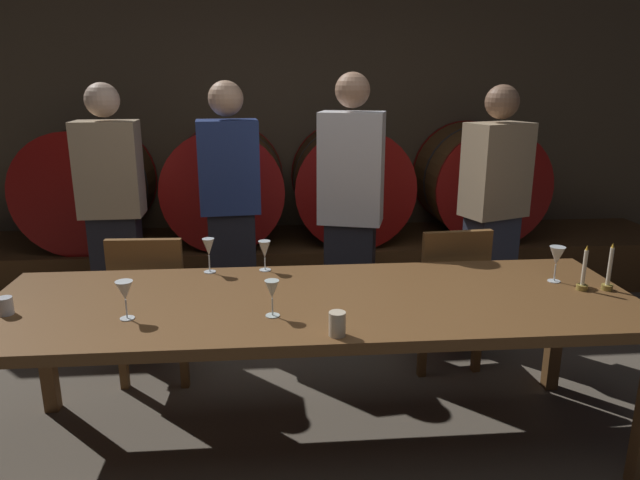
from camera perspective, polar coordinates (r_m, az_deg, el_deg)
name	(u,v)px	position (r m, az deg, el deg)	size (l,w,h in m)	color
back_wall	(285,108)	(5.24, -3.46, 12.80)	(7.11, 0.24, 2.87)	brown
barrel_shelf	(289,261)	(4.92, -3.06, -2.06)	(6.40, 0.90, 0.40)	brown
wine_barrel_far_left	(88,187)	(4.97, -21.77, 4.89)	(0.93, 0.79, 0.93)	#513319
wine_barrel_center_left	(226,184)	(4.77, -9.21, 5.40)	(0.93, 0.79, 0.93)	brown
wine_barrel_center_right	(350,183)	(4.80, 2.93, 5.64)	(0.93, 0.79, 0.93)	#513319
wine_barrel_far_right	(478,181)	(5.06, 15.23, 5.64)	(0.93, 0.79, 0.93)	brown
dining_table	(315,310)	(2.64, -0.49, -6.92)	(2.90, 0.94, 0.75)	brown
chair_left	(153,301)	(3.42, -16.04, -5.75)	(0.42, 0.42, 0.88)	brown
chair_right	(447,291)	(3.52, 12.33, -4.87)	(0.43, 0.43, 0.88)	brown
guest_far_left	(114,215)	(3.91, -19.58, 2.31)	(0.39, 0.25, 1.67)	black
guest_center_left	(231,210)	(3.83, -8.77, 2.92)	(0.40, 0.28, 1.68)	black
guest_center_right	(351,214)	(3.59, 3.03, 2.60)	(0.43, 0.34, 1.73)	black
guest_far_right	(493,217)	(3.84, 16.57, 2.20)	(0.44, 0.36, 1.66)	#33384C
candle_left	(583,277)	(2.96, 24.39, -3.36)	(0.05, 0.05, 0.22)	olive
candle_right	(608,277)	(3.01, 26.43, -3.22)	(0.05, 0.05, 0.23)	olive
wine_glass_far_left	(125,292)	(2.50, -18.60, -4.82)	(0.07, 0.07, 0.16)	white
wine_glass_left	(209,248)	(2.97, -10.87, -0.81)	(0.06, 0.06, 0.18)	white
wine_glass_center	(265,250)	(2.97, -5.45, -1.02)	(0.06, 0.06, 0.16)	white
wine_glass_right	(272,291)	(2.40, -4.72, -5.00)	(0.06, 0.06, 0.16)	silver
wine_glass_far_right	(557,257)	(3.01, 22.20, -1.51)	(0.07, 0.07, 0.18)	white
cup_left	(5,306)	(2.77, -28.48, -5.70)	(0.06, 0.06, 0.08)	silver
cup_right	(337,324)	(2.25, 1.70, -8.22)	(0.07, 0.07, 0.10)	beige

